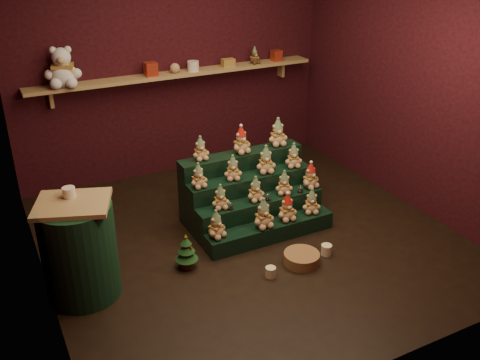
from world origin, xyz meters
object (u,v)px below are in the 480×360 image
snow_globe_b (268,197)px  wicker_basket (302,258)px  snow_globe_c (300,189)px  side_table (79,250)px  mug_left (271,272)px  white_bear (62,62)px  brown_bear (255,56)px  mug_right (326,250)px  mini_christmas_tree (186,251)px  riser_tier_front (270,231)px  snow_globe_a (231,206)px

snow_globe_b → wicker_basket: size_ratio=0.23×
wicker_basket → snow_globe_c: bearing=59.0°
side_table → snow_globe_b: bearing=26.1°
mug_left → white_bear: 3.19m
wicker_basket → brown_bear: size_ratio=1.64×
snow_globe_c → white_bear: (-1.97, 1.79, 1.20)m
snow_globe_b → mug_right: (0.29, -0.66, -0.35)m
mini_christmas_tree → mug_right: (1.30, -0.42, -0.12)m
snow_globe_b → white_bear: bearing=131.3°
riser_tier_front → snow_globe_c: size_ratio=17.89×
riser_tier_front → snow_globe_c: snow_globe_c is taller
mug_right → brown_bear: size_ratio=0.51×
mug_right → mug_left: bearing=-174.2°
snow_globe_a → side_table: (-1.52, -0.20, 0.05)m
mug_right → brown_bear: (0.51, 2.45, 1.37)m
mug_right → snow_globe_c: bearing=80.7°
mug_right → mini_christmas_tree: bearing=162.2°
snow_globe_a → mug_left: (0.05, -0.73, -0.35)m
snow_globe_b → side_table: side_table is taller
snow_globe_b → snow_globe_c: size_ratio=1.00×
wicker_basket → side_table: bearing=166.1°
snow_globe_b → side_table: size_ratio=0.09×
snow_globe_a → mini_christmas_tree: (-0.58, -0.24, -0.22)m
snow_globe_a → wicker_basket: 0.87m
snow_globe_a → wicker_basket: bearing=-58.2°
riser_tier_front → mini_christmas_tree: (-0.96, -0.08, 0.09)m
snow_globe_b → wicker_basket: 0.76m
mug_left → brown_bear: 3.10m
riser_tier_front → wicker_basket: size_ratio=4.08×
mug_left → white_bear: bearing=115.3°
mug_left → snow_globe_b: bearing=62.5°
snow_globe_b → mini_christmas_tree: size_ratio=0.22×
snow_globe_b → brown_bear: bearing=65.8°
riser_tier_front → snow_globe_a: snow_globe_a is taller
wicker_basket → white_bear: bearing=122.4°
mug_left → brown_bear: size_ratio=0.46×
side_table → mini_christmas_tree: (0.94, -0.05, -0.27)m
snow_globe_b → side_table: bearing=-174.3°
side_table → mug_right: side_table is taller
side_table → brown_bear: brown_bear is taller
snow_globe_a → mug_right: (0.72, -0.66, -0.35)m
snow_globe_b → white_bear: (-1.57, 1.79, 1.20)m
riser_tier_front → wicker_basket: 0.52m
mini_christmas_tree → brown_bear: brown_bear is taller
snow_globe_b → mug_right: size_ratio=0.74×
wicker_basket → white_bear: 3.30m
snow_globe_a → brown_bear: size_ratio=0.38×
snow_globe_a → wicker_basket: (0.42, -0.68, -0.35)m
snow_globe_c → wicker_basket: snow_globe_c is taller
riser_tier_front → brown_bear: 2.51m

